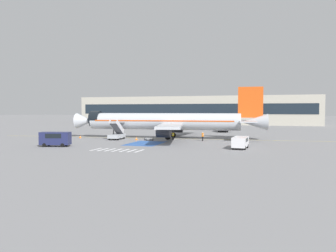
% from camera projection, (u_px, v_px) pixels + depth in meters
% --- Properties ---
extents(ground_plane, '(600.00, 600.00, 0.00)m').
position_uv_depth(ground_plane, '(169.00, 139.00, 69.04)').
color(ground_plane, slate).
extents(apron_leadline_yellow, '(76.14, 6.26, 0.01)m').
position_uv_depth(apron_leadline_yellow, '(163.00, 138.00, 70.05)').
color(apron_leadline_yellow, gold).
rests_on(apron_leadline_yellow, ground_plane).
extents(apron_stand_patch_blue, '(5.76, 9.22, 0.01)m').
position_uv_depth(apron_stand_patch_blue, '(145.00, 143.00, 59.57)').
color(apron_stand_patch_blue, '#2856A8').
rests_on(apron_stand_patch_blue, ground_plane).
extents(apron_walkway_bar_0, '(0.44, 3.60, 0.01)m').
position_uv_depth(apron_walkway_bar_0, '(96.00, 149.00, 50.61)').
color(apron_walkway_bar_0, silver).
rests_on(apron_walkway_bar_0, ground_plane).
extents(apron_walkway_bar_1, '(0.44, 3.60, 0.01)m').
position_uv_depth(apron_walkway_bar_1, '(103.00, 150.00, 50.26)').
color(apron_walkway_bar_1, silver).
rests_on(apron_walkway_bar_1, ground_plane).
extents(apron_walkway_bar_2, '(0.44, 3.60, 0.01)m').
position_uv_depth(apron_walkway_bar_2, '(110.00, 150.00, 49.92)').
color(apron_walkway_bar_2, silver).
rests_on(apron_walkway_bar_2, ground_plane).
extents(apron_walkway_bar_3, '(0.44, 3.60, 0.01)m').
position_uv_depth(apron_walkway_bar_3, '(117.00, 150.00, 49.58)').
color(apron_walkway_bar_3, silver).
rests_on(apron_walkway_bar_3, ground_plane).
extents(apron_walkway_bar_4, '(0.44, 3.60, 0.01)m').
position_uv_depth(apron_walkway_bar_4, '(125.00, 150.00, 49.24)').
color(apron_walkway_bar_4, silver).
rests_on(apron_walkway_bar_4, ground_plane).
extents(apron_walkway_bar_5, '(0.44, 3.60, 0.01)m').
position_uv_depth(apron_walkway_bar_5, '(132.00, 151.00, 48.90)').
color(apron_walkway_bar_5, silver).
rests_on(apron_walkway_bar_5, ground_plane).
extents(apron_walkway_bar_6, '(0.44, 3.60, 0.01)m').
position_uv_depth(apron_walkway_bar_6, '(139.00, 151.00, 48.56)').
color(apron_walkway_bar_6, silver).
rests_on(apron_walkway_bar_6, ground_plane).
extents(airliner, '(41.67, 34.14, 10.76)m').
position_uv_depth(airliner, '(167.00, 122.00, 69.73)').
color(airliner, '#B7BCC4').
rests_on(airliner, ground_plane).
extents(boarding_stairs_forward, '(2.57, 5.37, 4.25)m').
position_uv_depth(boarding_stairs_forward, '(117.00, 134.00, 67.63)').
color(boarding_stairs_forward, '#ADB2BA').
rests_on(boarding_stairs_forward, ground_plane).
extents(fuel_tanker, '(3.27, 8.93, 3.37)m').
position_uv_depth(fuel_tanker, '(224.00, 126.00, 91.93)').
color(fuel_tanker, '#38383D').
rests_on(fuel_tanker, ground_plane).
extents(service_van_0, '(2.40, 4.81, 1.85)m').
position_uv_depth(service_van_0, '(240.00, 142.00, 51.42)').
color(service_van_0, silver).
rests_on(service_van_0, ground_plane).
extents(service_van_1, '(5.19, 3.07, 2.42)m').
position_uv_depth(service_van_1, '(55.00, 138.00, 54.45)').
color(service_van_1, '#1E234C').
rests_on(service_van_1, ground_plane).
extents(baggage_cart, '(2.59, 3.00, 0.87)m').
position_uv_depth(baggage_cart, '(149.00, 139.00, 66.32)').
color(baggage_cart, gray).
rests_on(baggage_cart, ground_plane).
extents(ground_crew_0, '(0.49, 0.43, 1.67)m').
position_uv_depth(ground_crew_0, '(173.00, 135.00, 66.09)').
color(ground_crew_0, black).
rests_on(ground_crew_0, ground_plane).
extents(ground_crew_1, '(0.37, 0.48, 1.77)m').
position_uv_depth(ground_crew_1, '(203.00, 136.00, 64.28)').
color(ground_crew_1, black).
rests_on(ground_crew_1, ground_plane).
extents(traffic_cone_0, '(0.52, 0.52, 0.58)m').
position_uv_depth(traffic_cone_0, '(80.00, 137.00, 71.21)').
color(traffic_cone_0, orange).
rests_on(traffic_cone_0, ground_plane).
extents(traffic_cone_1, '(0.58, 0.58, 0.64)m').
position_uv_depth(traffic_cone_1, '(136.00, 138.00, 66.45)').
color(traffic_cone_1, orange).
rests_on(traffic_cone_1, ground_plane).
extents(terminal_building, '(102.93, 12.10, 11.96)m').
position_uv_depth(terminal_building, '(193.00, 110.00, 142.30)').
color(terminal_building, '#B2AD9E').
rests_on(terminal_building, ground_plane).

